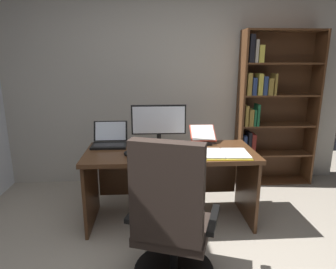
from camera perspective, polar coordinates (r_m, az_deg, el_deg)
wall_back at (r=3.74m, az=-0.40°, el=12.48°), size 4.62×0.12×2.89m
desk at (r=2.91m, az=0.34°, el=-6.54°), size 1.62×0.68×0.73m
bookshelf at (r=3.88m, az=19.13°, el=4.44°), size 0.97×0.28×1.92m
office_chair at (r=2.09m, az=0.56°, el=-17.57°), size 0.70×0.62×1.10m
monitor at (r=2.93m, az=-1.82°, el=2.02°), size 0.55×0.16×0.41m
laptop at (r=3.00m, az=-11.41°, el=-1.17°), size 0.35×0.30×0.23m
keyboard at (r=2.66m, az=-1.56°, el=-3.72°), size 0.42×0.15×0.02m
computer_mouse at (r=2.67m, az=-8.03°, el=-3.65°), size 0.06×0.10×0.04m
reading_stand_with_book at (r=3.06m, az=6.90°, el=-0.08°), size 0.26×0.26×0.16m
open_binder at (r=2.69m, az=10.77°, el=-3.76°), size 0.49×0.34×0.02m
notepad at (r=2.83m, az=4.72°, el=-2.80°), size 0.17×0.23×0.01m
pen at (r=2.83m, az=5.12°, el=-2.62°), size 0.14×0.02×0.01m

